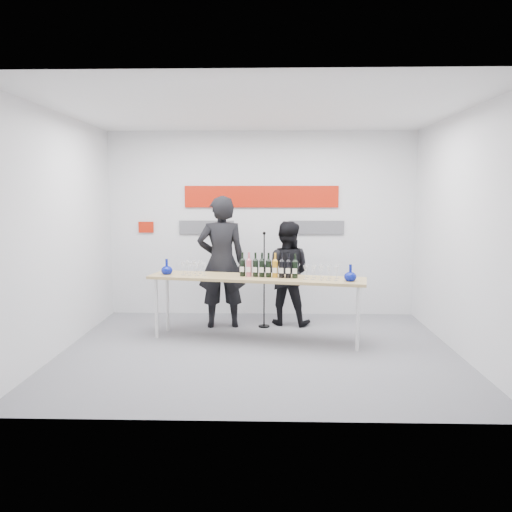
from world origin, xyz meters
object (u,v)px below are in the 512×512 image
Objects in this scene: presenter_left at (221,262)px; mic_stand at (264,298)px; tasting_table at (256,282)px; presenter_right at (286,273)px.

presenter_left reaches higher than mic_stand.
tasting_table is 0.98m from presenter_right.
tasting_table is 0.89m from presenter_left.
tasting_table is 1.52× the size of presenter_left.
tasting_table is at bearing -83.26° from mic_stand.
presenter_left is at bearing 138.22° from tasting_table.
mic_stand is (-0.33, -0.19, -0.35)m from presenter_right.
tasting_table is 0.78m from mic_stand.
presenter_right reaches higher than mic_stand.
presenter_left is 1.01m from presenter_right.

